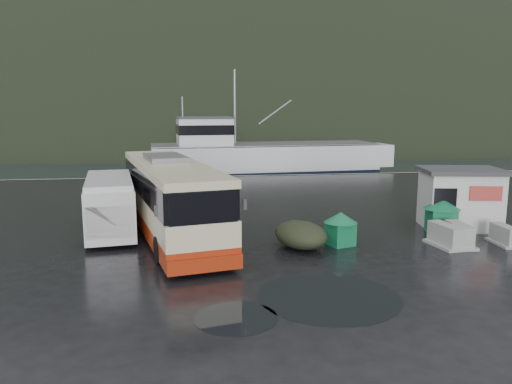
{
  "coord_description": "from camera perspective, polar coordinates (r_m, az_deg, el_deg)",
  "views": [
    {
      "loc": [
        -3.58,
        -19.06,
        5.44
      ],
      "look_at": [
        -0.66,
        2.53,
        1.7
      ],
      "focal_mm": 35.0,
      "sensor_mm": 36.0,
      "label": 1
    }
  ],
  "objects": [
    {
      "name": "ground",
      "position": [
        20.14,
        2.85,
        -5.94
      ],
      "size": [
        160.0,
        160.0,
        0.0
      ],
      "primitive_type": "plane",
      "color": "black",
      "rests_on": "ground"
    },
    {
      "name": "harbor_water",
      "position": [
        129.22,
        -6.14,
        7.28
      ],
      "size": [
        300.0,
        180.0,
        0.02
      ],
      "primitive_type": "cube",
      "color": "black",
      "rests_on": "ground"
    },
    {
      "name": "quay_edge",
      "position": [
        39.6,
        -2.43,
        1.84
      ],
      "size": [
        160.0,
        0.6,
        1.5
      ],
      "primitive_type": "cube",
      "color": "#999993",
      "rests_on": "ground"
    },
    {
      "name": "headland",
      "position": [
        269.46,
        -4.85,
        8.55
      ],
      "size": [
        780.0,
        540.0,
        570.0
      ],
      "primitive_type": "ellipsoid",
      "color": "black",
      "rests_on": "ground"
    },
    {
      "name": "coach_bus",
      "position": [
        21.88,
        -9.64,
        -4.79
      ],
      "size": [
        5.47,
        12.26,
        3.36
      ],
      "primitive_type": null,
      "rotation": [
        0.0,
        0.0,
        0.22
      ],
      "color": "beige",
      "rests_on": "ground"
    },
    {
      "name": "white_van",
      "position": [
        22.73,
        -16.2,
        -4.5
      ],
      "size": [
        2.89,
        6.15,
        2.47
      ],
      "primitive_type": null,
      "rotation": [
        0.0,
        0.0,
        0.15
      ],
      "color": "silver",
      "rests_on": "ground"
    },
    {
      "name": "waste_bin_left",
      "position": [
        20.25,
        9.56,
        -5.98
      ],
      "size": [
        1.21,
        1.21,
        1.33
      ],
      "primitive_type": null,
      "rotation": [
        0.0,
        0.0,
        0.32
      ],
      "color": "#136B41",
      "rests_on": "ground"
    },
    {
      "name": "waste_bin_right",
      "position": [
        23.22,
        20.3,
        -4.43
      ],
      "size": [
        1.27,
        1.27,
        1.56
      ],
      "primitive_type": null,
      "rotation": [
        0.0,
        0.0,
        -0.15
      ],
      "color": "#136B41",
      "rests_on": "ground"
    },
    {
      "name": "dome_tent",
      "position": [
        19.74,
        5.1,
        -6.3
      ],
      "size": [
        2.47,
        3.0,
        1.02
      ],
      "primitive_type": null,
      "rotation": [
        0.0,
        0.0,
        0.27
      ],
      "color": "#262D1B",
      "rests_on": "ground"
    },
    {
      "name": "ticket_kiosk",
      "position": [
        24.56,
        22.07,
        -3.78
      ],
      "size": [
        3.88,
        3.2,
        2.71
      ],
      "primitive_type": null,
      "rotation": [
        0.0,
        0.0,
        -0.18
      ],
      "color": "silver",
      "rests_on": "ground"
    },
    {
      "name": "jersey_barrier_a",
      "position": [
        22.39,
        26.44,
        -5.36
      ],
      "size": [
        0.81,
        1.55,
        0.76
      ],
      "primitive_type": null,
      "rotation": [
        0.0,
        0.0,
        -0.03
      ],
      "color": "#999993",
      "rests_on": "ground"
    },
    {
      "name": "jersey_barrier_b",
      "position": [
        21.16,
        20.77,
        -5.81
      ],
      "size": [
        1.11,
        1.86,
        0.88
      ],
      "primitive_type": null,
      "rotation": [
        0.0,
        0.0,
        0.13
      ],
      "color": "#999993",
      "rests_on": "ground"
    },
    {
      "name": "jersey_barrier_c",
      "position": [
        21.47,
        22.12,
        -5.67
      ],
      "size": [
        1.05,
        1.83,
        0.87
      ],
      "primitive_type": null,
      "rotation": [
        0.0,
        0.0,
        -0.1
      ],
      "color": "#999993",
      "rests_on": "ground"
    },
    {
      "name": "fishing_trawler",
      "position": [
        48.68,
        1.04,
        3.32
      ],
      "size": [
        25.95,
        7.72,
        10.23
      ],
      "primitive_type": null,
      "rotation": [
        0.0,
        0.0,
        0.08
      ],
      "color": "silver",
      "rests_on": "ground"
    },
    {
      "name": "puddles",
      "position": [
        14.55,
        6.21,
        -12.25
      ],
      "size": [
        6.0,
        4.29,
        0.01
      ],
      "color": "black",
      "rests_on": "ground"
    }
  ]
}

